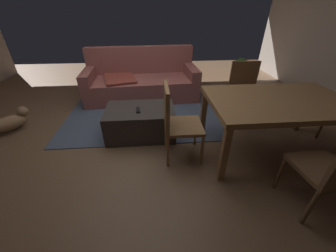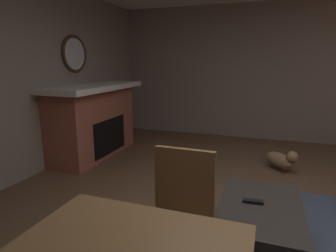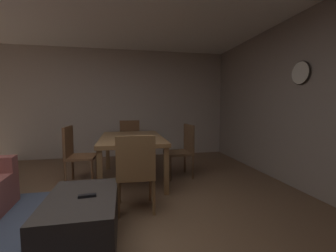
# 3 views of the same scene
# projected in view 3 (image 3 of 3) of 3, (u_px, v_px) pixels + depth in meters

# --- Properties ---
(floor) EXTENTS (8.77, 8.77, 0.00)m
(floor) POSITION_uv_depth(u_px,v_px,m) (66.00, 247.00, 1.99)
(floor) COLOR brown
(wall_right_window_side) EXTENTS (0.12, 6.69, 2.62)m
(wall_right_window_side) POSITION_uv_depth(u_px,v_px,m) (101.00, 104.00, 5.44)
(wall_right_window_side) COLOR #B2A59B
(wall_right_window_side) RESTS_ON ground
(ottoman_coffee_table) EXTENTS (0.97, 0.63, 0.42)m
(ottoman_coffee_table) POSITION_uv_depth(u_px,v_px,m) (82.00, 218.00, 2.08)
(ottoman_coffee_table) COLOR #2D2826
(ottoman_coffee_table) RESTS_ON ground
(tv_remote) EXTENTS (0.06, 0.16, 0.02)m
(tv_remote) POSITION_uv_depth(u_px,v_px,m) (87.00, 196.00, 2.05)
(tv_remote) COLOR black
(tv_remote) RESTS_ON ottoman_coffee_table
(dining_table) EXTENTS (1.61, 1.02, 0.74)m
(dining_table) POSITION_uv_depth(u_px,v_px,m) (132.00, 141.00, 3.75)
(dining_table) COLOR brown
(dining_table) RESTS_ON ground
(dining_chair_north) EXTENTS (0.47, 0.47, 0.93)m
(dining_chair_north) POSITION_uv_depth(u_px,v_px,m) (75.00, 151.00, 3.59)
(dining_chair_north) COLOR brown
(dining_chair_north) RESTS_ON ground
(dining_chair_east) EXTENTS (0.45, 0.45, 0.93)m
(dining_chair_east) POSITION_uv_depth(u_px,v_px,m) (130.00, 139.00, 4.94)
(dining_chair_east) COLOR brown
(dining_chair_east) RESTS_ON ground
(dining_chair_west) EXTENTS (0.45, 0.45, 0.93)m
(dining_chair_west) POSITION_uv_depth(u_px,v_px,m) (136.00, 169.00, 2.59)
(dining_chair_west) COLOR brown
(dining_chair_west) RESTS_ON ground
(dining_chair_south) EXTENTS (0.47, 0.47, 0.93)m
(dining_chair_south) POSITION_uv_depth(u_px,v_px,m) (183.00, 147.00, 3.95)
(dining_chair_south) COLOR #513823
(dining_chair_south) RESTS_ON ground
(wall_clock) EXTENTS (0.34, 0.03, 0.34)m
(wall_clock) POSITION_uv_depth(u_px,v_px,m) (301.00, 73.00, 3.22)
(wall_clock) COLOR silver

